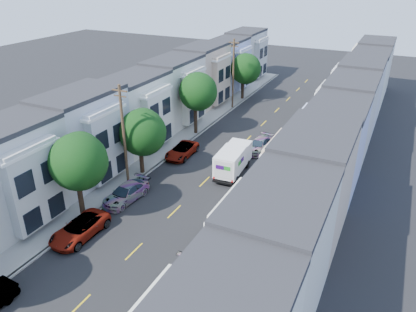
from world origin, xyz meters
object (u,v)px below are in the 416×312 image
tree_b (78,162)px  parked_right_d (308,114)px  parked_right_c (283,146)px  tree_c (142,132)px  fedex_truck (233,159)px  parked_left_c (126,193)px  utility_pole_far (233,74)px  parked_left_d (182,151)px  tree_far_r (329,90)px  utility_pole_near (124,137)px  parked_left_b (80,229)px  tree_e (245,69)px  tree_d (197,92)px  parked_right_a (172,287)px  lead_sedan (259,145)px  parked_right_b (211,238)px

tree_b → parked_right_d: tree_b is taller
parked_right_c → tree_b: bearing=-120.7°
tree_c → fedex_truck: size_ratio=1.18×
parked_left_c → parked_right_d: size_ratio=1.12×
parked_right_c → utility_pole_far: bearing=131.9°
parked_left_d → parked_right_c: parked_right_c is taller
tree_far_r → fedex_truck: (-5.09, -22.42, -1.97)m
utility_pole_near → parked_left_b: utility_pole_near is taller
utility_pole_near → parked_left_d: bearing=80.2°
tree_e → parked_left_c: bearing=-87.6°
fedex_truck → parked_right_c: (3.10, 7.46, -0.85)m
tree_d → parked_right_a: size_ratio=1.54×
parked_left_d → utility_pole_far: bearing=92.6°
tree_c → lead_sedan: bearing=50.6°
tree_c → tree_b: bearing=-90.0°
lead_sedan → parked_left_d: lead_sedan is taller
tree_b → lead_sedan: bearing=66.0°
tree_b → fedex_truck: 15.75m
utility_pole_near → parked_right_c: utility_pole_near is taller
parked_right_b → parked_right_c: size_ratio=0.90×
tree_d → parked_right_d: (11.20, 11.79, -4.83)m
parked_right_d → parked_left_b: bearing=-109.4°
utility_pole_near → fedex_truck: bearing=40.4°
tree_far_r → lead_sedan: 16.83m
tree_e → utility_pole_far: bearing=-90.0°
tree_c → tree_far_r: tree_c is taller
parked_left_b → parked_right_d: bearing=75.3°
fedex_truck → parked_right_a: 17.85m
parked_right_b → tree_c: bearing=149.2°
parked_left_d → tree_far_r: bearing=59.0°
parked_right_b → utility_pole_near: bearing=160.1°
tree_e → fedex_truck: 25.43m
lead_sedan → parked_right_a: (2.55, -24.02, 0.06)m
tree_d → tree_e: size_ratio=1.09×
tree_c → utility_pole_near: bearing=-90.0°
tree_c → parked_right_c: tree_c is taller
utility_pole_near → parked_right_b: bearing=-23.4°
tree_d → parked_right_a: (11.20, -25.42, -4.78)m
parked_right_d → parked_left_d: bearing=-121.8°
parked_right_d → lead_sedan: bearing=-104.6°
tree_c → tree_far_r: 29.62m
fedex_truck → parked_right_c: size_ratio=1.21×
parked_right_a → parked_right_c: 25.02m
parked_right_c → parked_left_d: bearing=-149.6°
parked_right_a → parked_right_c: parked_right_a is taller
tree_far_r → parked_right_c: (-1.99, -14.96, -2.82)m
parked_right_c → parked_right_d: parked_right_c is taller
utility_pole_far → parked_left_d: bearing=-85.5°
utility_pole_far → parked_right_c: (11.20, -11.65, -4.42)m
tree_d → parked_right_d: 16.96m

